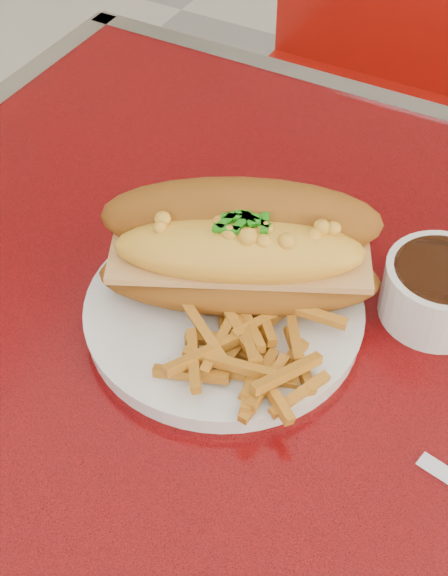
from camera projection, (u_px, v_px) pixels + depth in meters
The scene contains 7 objects.
diner_table at pixel (404, 505), 0.76m from camera, with size 1.23×0.83×0.77m.
dinner_plate at pixel (224, 312), 0.70m from camera, with size 0.25×0.25×0.02m.
mac_hoagie at pixel (240, 249), 0.68m from camera, with size 0.27×0.21×0.11m.
fries_pile at pixel (255, 343), 0.64m from camera, with size 0.11×0.10×0.03m, color orange, non-canonical shape.
fork at pixel (276, 339), 0.67m from camera, with size 0.02×0.13×0.00m.
gravy_ramekin at pixel (439, 290), 0.69m from camera, with size 0.10×0.10×0.05m.
sauce_cup_left at pixel (239, 245), 0.75m from camera, with size 0.08×0.08×0.03m.
Camera 1 is at (0.03, -0.42, 1.29)m, focal length 50.00 mm.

